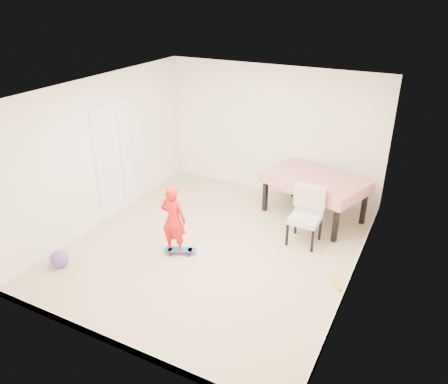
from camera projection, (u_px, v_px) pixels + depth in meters
The scene contains 17 objects.
ground at pixel (213, 247), 7.28m from camera, with size 5.00×5.00×0.00m, color tan.
ceiling at pixel (211, 92), 6.16m from camera, with size 4.50×5.00×0.04m, color white.
wall_back at pixel (272, 131), 8.71m from camera, with size 4.50×0.04×2.60m, color white.
wall_front at pixel (103, 256), 4.73m from camera, with size 4.50×0.04×2.60m, color white.
wall_left at pixel (101, 152), 7.64m from camera, with size 0.04×5.00×2.60m, color white.
wall_right at pixel (359, 206), 5.80m from camera, with size 0.04×5.00×2.60m, color white.
door at pixel (114, 161), 7.99m from camera, with size 0.10×0.94×2.11m, color white.
baseboard_back at pixel (269, 187), 9.25m from camera, with size 4.50×0.02×0.12m, color white.
baseboard_front at pixel (115, 343), 5.26m from camera, with size 4.50×0.02×0.12m, color white.
baseboard_left at pixel (108, 214), 8.18m from camera, with size 0.02×5.00×0.12m, color white.
baseboard_right at pixel (349, 282), 6.33m from camera, with size 0.02×5.00×0.12m, color white.
dining_table at pixel (314, 197), 8.04m from camera, with size 1.76×1.10×0.83m, color #AA0919, non-canonical shape.
dining_chair at pixel (305, 217), 7.20m from camera, with size 0.53×0.61×0.98m, color silver, non-canonical shape.
skateboard at pixel (180, 251), 7.08m from camera, with size 0.54×0.20×0.08m, color blue, non-canonical shape.
child at pixel (173, 222), 6.87m from camera, with size 0.42×0.28×1.16m, color red.
balloon at pixel (59, 259), 6.71m from camera, with size 0.28×0.28×0.28m, color #6F48AD.
foam_toy at pixel (335, 281), 6.38m from camera, with size 0.06×0.06×0.40m, color yellow.
Camera 1 is at (2.98, -5.41, 3.97)m, focal length 35.00 mm.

